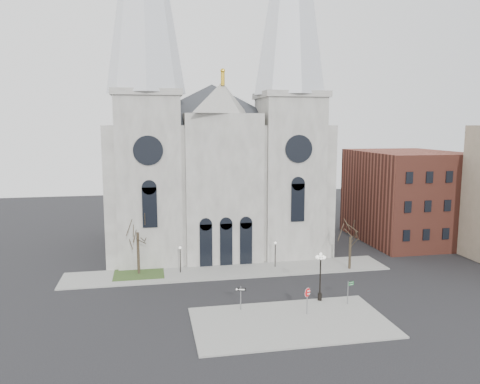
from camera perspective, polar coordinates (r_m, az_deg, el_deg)
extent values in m
plane|color=black|center=(48.65, 0.94, -13.60)|extent=(160.00, 160.00, 0.00)
cube|color=gray|center=(44.86, 6.21, -15.50)|extent=(18.00, 10.00, 0.14)
cube|color=gray|center=(58.80, -1.30, -9.63)|extent=(40.00, 6.00, 0.14)
cube|color=#2C4A20|center=(59.02, -12.21, -9.73)|extent=(6.00, 5.00, 0.18)
cube|color=gray|center=(71.39, -3.35, 0.89)|extent=(30.00, 24.00, 18.00)
pyramid|color=#2D3035|center=(71.06, -3.46, 12.97)|extent=(33.00, 26.40, 6.00)
cube|color=gray|center=(62.09, -11.04, 1.51)|extent=(8.00, 8.00, 22.00)
cylinder|color=black|center=(57.72, -11.14, 5.00)|extent=(3.60, 0.30, 3.60)
cube|color=gray|center=(64.89, 5.99, 1.90)|extent=(8.00, 8.00, 22.00)
cylinder|color=black|center=(60.73, 7.16, 5.24)|extent=(3.60, 0.30, 3.60)
cube|color=gray|center=(61.48, -2.12, 0.42)|extent=(10.00, 5.00, 19.50)
pyramid|color=gray|center=(61.01, -2.17, 11.42)|extent=(11.00, 5.00, 4.00)
cube|color=brown|center=(77.80, 19.55, -0.46)|extent=(14.00, 18.00, 14.00)
cylinder|color=black|center=(58.29, -12.29, -7.36)|extent=(0.32, 0.32, 5.25)
cylinder|color=black|center=(60.64, 13.25, -7.29)|extent=(0.32, 0.32, 4.20)
cylinder|color=black|center=(58.16, -7.29, -8.28)|extent=(0.12, 0.12, 3.00)
sphere|color=white|center=(57.73, -7.32, -6.75)|extent=(0.32, 0.32, 0.32)
cylinder|color=black|center=(60.06, 4.31, -7.70)|extent=(0.12, 0.12, 3.00)
sphere|color=white|center=(59.64, 4.33, -6.22)|extent=(0.32, 0.32, 0.32)
cylinder|color=slate|center=(46.11, 8.18, -13.05)|extent=(0.10, 0.10, 2.55)
cylinder|color=red|center=(45.80, 8.20, -12.02)|extent=(0.87, 0.26, 0.89)
cylinder|color=white|center=(45.80, 8.20, -12.02)|extent=(0.93, 0.26, 0.95)
cube|color=white|center=(45.75, 8.21, -11.85)|extent=(0.48, 0.14, 0.11)
cube|color=white|center=(45.85, 8.20, -12.19)|extent=(0.54, 0.16, 0.11)
cylinder|color=black|center=(49.38, 9.75, -10.45)|extent=(0.16, 0.16, 4.47)
cylinder|color=black|center=(50.00, 9.69, -12.46)|extent=(0.43, 0.43, 0.78)
sphere|color=white|center=(48.60, 9.82, -7.46)|extent=(0.31, 0.31, 0.31)
cylinder|color=slate|center=(46.71, 0.09, -12.81)|extent=(0.10, 0.10, 2.36)
cube|color=black|center=(46.39, 0.09, -11.78)|extent=(1.01, 0.31, 0.34)
cylinder|color=slate|center=(49.26, 13.01, -11.88)|extent=(0.10, 0.10, 2.38)
cube|color=#0D5F21|center=(49.16, 13.38, -10.67)|extent=(0.65, 0.24, 0.16)
cube|color=#0D5F21|center=(49.23, 13.38, -10.90)|extent=(0.65, 0.24, 0.16)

